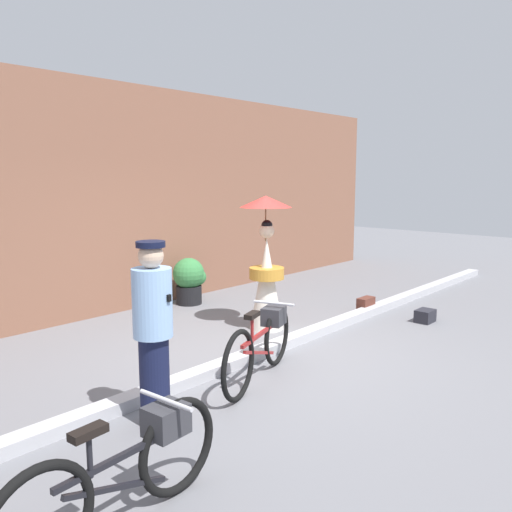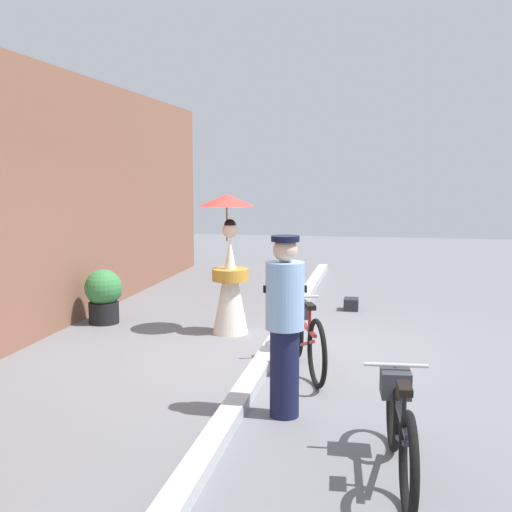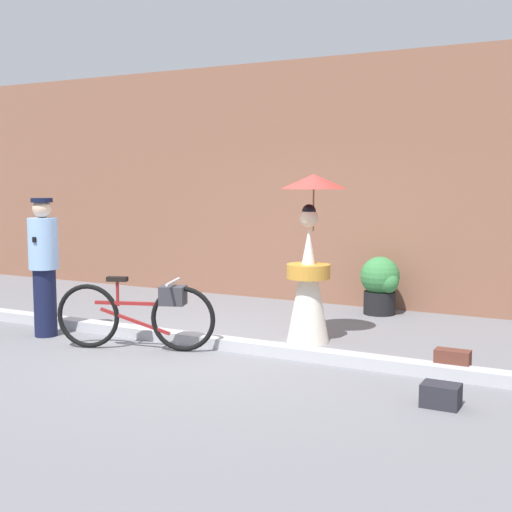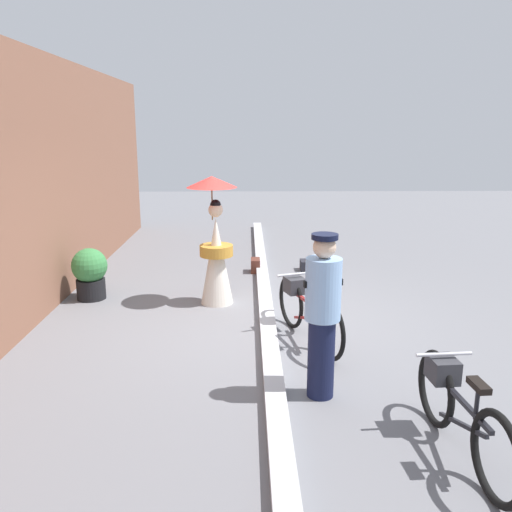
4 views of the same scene
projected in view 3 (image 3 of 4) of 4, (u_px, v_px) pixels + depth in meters
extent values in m
plane|color=slate|center=(212.00, 347.00, 7.41)|extent=(30.00, 30.00, 0.00)
cube|color=brown|center=(325.00, 182.00, 10.08)|extent=(14.00, 0.40, 3.58)
cube|color=#B2B2B7|center=(212.00, 342.00, 7.40)|extent=(14.00, 0.20, 0.12)
torus|color=black|center=(183.00, 319.00, 7.18)|extent=(0.68, 0.28, 0.70)
torus|color=black|center=(88.00, 316.00, 7.34)|extent=(0.68, 0.28, 0.70)
cube|color=maroon|center=(135.00, 303.00, 7.24)|extent=(0.85, 0.33, 0.04)
cube|color=maroon|center=(135.00, 321.00, 7.26)|extent=(0.74, 0.28, 0.28)
cylinder|color=maroon|center=(117.00, 293.00, 7.26)|extent=(0.03, 0.03, 0.29)
cube|color=black|center=(117.00, 279.00, 7.24)|extent=(0.24, 0.16, 0.05)
cylinder|color=silver|center=(173.00, 282.00, 7.15)|extent=(0.19, 0.46, 0.03)
cube|color=#333338|center=(173.00, 295.00, 7.17)|extent=(0.32, 0.29, 0.20)
cylinder|color=#141938|center=(45.00, 303.00, 7.90)|extent=(0.26, 0.26, 0.79)
cylinder|color=#8CB2E0|center=(43.00, 244.00, 7.82)|extent=(0.34, 0.34, 0.59)
sphere|color=#D8B293|center=(42.00, 209.00, 7.78)|extent=(0.21, 0.21, 0.21)
cylinder|color=black|center=(42.00, 200.00, 7.77)|extent=(0.25, 0.25, 0.05)
cube|color=black|center=(43.00, 238.00, 7.82)|extent=(0.13, 0.38, 0.06)
cone|color=silver|center=(308.00, 285.00, 7.58)|extent=(0.48, 0.48, 1.30)
cylinder|color=#C1842D|center=(308.00, 271.00, 7.56)|extent=(0.49, 0.49, 0.16)
sphere|color=beige|center=(309.00, 218.00, 7.50)|extent=(0.21, 0.21, 0.21)
sphere|color=black|center=(309.00, 211.00, 7.49)|extent=(0.16, 0.16, 0.16)
cylinder|color=olive|center=(313.00, 206.00, 7.51)|extent=(0.02, 0.02, 0.55)
cone|color=red|center=(314.00, 182.00, 7.48)|extent=(0.73, 0.73, 0.16)
cylinder|color=black|center=(379.00, 303.00, 9.23)|extent=(0.43, 0.43, 0.31)
sphere|color=#387F42|center=(380.00, 276.00, 9.19)|extent=(0.53, 0.53, 0.53)
sphere|color=#387F42|center=(388.00, 282.00, 9.07)|extent=(0.29, 0.29, 0.29)
cube|color=#26262D|center=(441.00, 395.00, 5.44)|extent=(0.30, 0.22, 0.19)
cube|color=black|center=(439.00, 392.00, 5.38)|extent=(0.26, 0.08, 0.07)
cube|color=#592D23|center=(452.00, 363.00, 6.31)|extent=(0.32, 0.16, 0.24)
cube|color=#47241C|center=(452.00, 357.00, 6.26)|extent=(0.27, 0.06, 0.09)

